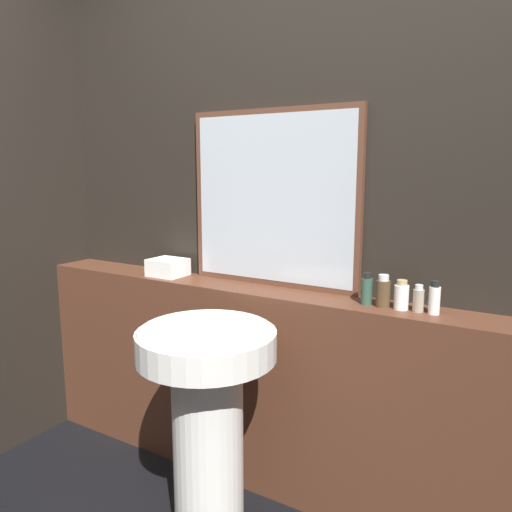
{
  "coord_description": "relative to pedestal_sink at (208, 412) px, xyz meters",
  "views": [
    {
      "loc": [
        0.97,
        -0.49,
        1.45
      ],
      "look_at": [
        -0.08,
        1.24,
        1.09
      ],
      "focal_mm": 35.0,
      "sensor_mm": 36.0,
      "label": 1
    }
  ],
  "objects": [
    {
      "name": "wall_back",
      "position": [
        0.08,
        0.61,
        0.7
      ],
      "size": [
        8.0,
        0.06,
        2.5
      ],
      "color": "black",
      "rests_on": "ground_plane"
    },
    {
      "name": "mirror",
      "position": [
        -0.04,
        0.56,
        0.76
      ],
      "size": [
        0.83,
        0.03,
        0.79
      ],
      "color": "#563323",
      "rests_on": "vanity_counter"
    },
    {
      "name": "body_wash_bottle",
      "position": [
        0.64,
        0.46,
        0.42
      ],
      "size": [
        0.04,
        0.04,
        0.1
      ],
      "color": "gray",
      "rests_on": "vanity_counter"
    },
    {
      "name": "lotion_bottle",
      "position": [
        0.58,
        0.46,
        0.42
      ],
      "size": [
        0.05,
        0.05,
        0.11
      ],
      "color": "white",
      "rests_on": "vanity_counter"
    },
    {
      "name": "vanity_counter",
      "position": [
        0.08,
        0.46,
        -0.09
      ],
      "size": [
        2.74,
        0.23,
        0.92
      ],
      "color": "#512D1E",
      "rests_on": "ground_plane"
    },
    {
      "name": "conditioner_bottle",
      "position": [
        0.5,
        0.46,
        0.43
      ],
      "size": [
        0.05,
        0.05,
        0.13
      ],
      "color": "#4C3823",
      "rests_on": "vanity_counter"
    },
    {
      "name": "shampoo_bottle",
      "position": [
        0.44,
        0.46,
        0.43
      ],
      "size": [
        0.04,
        0.04,
        0.13
      ],
      "color": "#2D4C3D",
      "rests_on": "vanity_counter"
    },
    {
      "name": "hand_soap_bottle",
      "position": [
        0.7,
        0.46,
        0.43
      ],
      "size": [
        0.04,
        0.04,
        0.12
      ],
      "color": "white",
      "rests_on": "vanity_counter"
    },
    {
      "name": "pedestal_sink",
      "position": [
        0.0,
        0.0,
        0.0
      ],
      "size": [
        0.52,
        0.52,
        0.88
      ],
      "color": "silver",
      "rests_on": "ground_plane"
    },
    {
      "name": "towel_stack",
      "position": [
        -0.58,
        0.46,
        0.41
      ],
      "size": [
        0.17,
        0.15,
        0.08
      ],
      "color": "white",
      "rests_on": "vanity_counter"
    }
  ]
}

